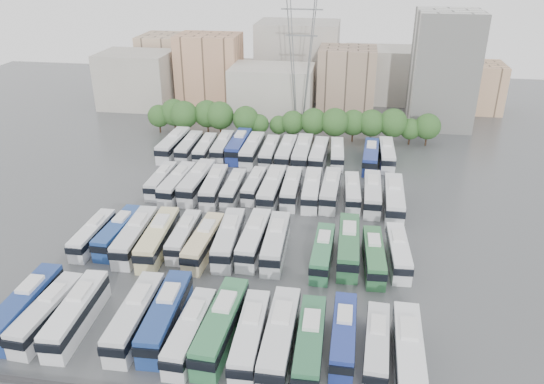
% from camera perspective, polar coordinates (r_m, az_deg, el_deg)
% --- Properties ---
extents(ground, '(220.00, 220.00, 0.00)m').
position_cam_1_polar(ground, '(79.97, -2.45, -4.36)').
color(ground, '#424447').
rests_on(ground, ground).
extents(tree_line, '(64.35, 7.75, 7.89)m').
position_cam_1_polar(tree_line, '(116.57, 1.17, 7.79)').
color(tree_line, black).
rests_on(tree_line, ground).
extents(city_buildings, '(102.00, 35.00, 20.00)m').
position_cam_1_polar(city_buildings, '(145.04, 0.19, 12.73)').
color(city_buildings, '#9E998E').
rests_on(city_buildings, ground).
extents(apartment_tower, '(14.00, 14.00, 26.00)m').
position_cam_1_polar(apartment_tower, '(130.28, 17.97, 12.38)').
color(apartment_tower, silver).
rests_on(apartment_tower, ground).
extents(electricity_pylon, '(9.00, 6.91, 33.83)m').
position_cam_1_polar(electricity_pylon, '(120.45, 3.15, 15.31)').
color(electricity_pylon, slate).
rests_on(electricity_pylon, ground).
extents(bus_r0_s0, '(2.89, 12.95, 4.06)m').
position_cam_1_polar(bus_r0_s0, '(67.97, -25.01, -11.02)').
color(bus_r0_s0, navy).
rests_on(bus_r0_s0, ground).
extents(bus_r0_s1, '(3.20, 12.17, 3.78)m').
position_cam_1_polar(bus_r0_s1, '(66.11, -23.01, -11.84)').
color(bus_r0_s1, silver).
rests_on(bus_r0_s1, ground).
extents(bus_r0_s2, '(3.31, 12.79, 3.98)m').
position_cam_1_polar(bus_r0_s2, '(64.69, -20.30, -12.11)').
color(bus_r0_s2, silver).
rests_on(bus_r0_s2, ground).
extents(bus_r0_s4, '(3.07, 12.94, 4.04)m').
position_cam_1_polar(bus_r0_s4, '(62.28, -14.47, -12.78)').
color(bus_r0_s4, silver).
rests_on(bus_r0_s4, ground).
extents(bus_r0_s5, '(3.40, 13.29, 4.14)m').
position_cam_1_polar(bus_r0_s5, '(61.55, -11.35, -12.88)').
color(bus_r0_s5, navy).
rests_on(bus_r0_s5, ground).
extents(bus_r0_s6, '(2.96, 11.93, 3.72)m').
position_cam_1_polar(bus_r0_s6, '(59.36, -8.75, -14.56)').
color(bus_r0_s6, silver).
rests_on(bus_r0_s6, ground).
extents(bus_r0_s7, '(3.59, 13.61, 4.23)m').
position_cam_1_polar(bus_r0_s7, '(59.29, -5.49, -14.08)').
color(bus_r0_s7, '#307045').
rests_on(bus_r0_s7, ground).
extents(bus_r0_s8, '(2.99, 12.37, 3.86)m').
position_cam_1_polar(bus_r0_s8, '(58.08, -2.34, -15.18)').
color(bus_r0_s8, silver).
rests_on(bus_r0_s8, ground).
extents(bus_r0_s9, '(2.96, 13.35, 4.19)m').
position_cam_1_polar(bus_r0_s9, '(57.68, 0.86, -15.29)').
color(bus_r0_s9, silver).
rests_on(bus_r0_s9, ground).
extents(bus_r0_s10, '(2.90, 12.53, 3.92)m').
position_cam_1_polar(bus_r0_s10, '(57.26, 4.10, -15.90)').
color(bus_r0_s10, '#2A6340').
rests_on(bus_r0_s10, ground).
extents(bus_r0_s11, '(2.60, 11.50, 3.60)m').
position_cam_1_polar(bus_r0_s11, '(58.82, 7.70, -14.98)').
color(bus_r0_s11, navy).
rests_on(bus_r0_s11, ground).
extents(bus_r0_s12, '(2.98, 11.25, 3.50)m').
position_cam_1_polar(bus_r0_s12, '(58.25, 11.19, -15.84)').
color(bus_r0_s12, silver).
rests_on(bus_r0_s12, ground).
extents(bus_r0_s13, '(3.00, 12.87, 4.02)m').
position_cam_1_polar(bus_r0_s13, '(57.64, 14.45, -16.42)').
color(bus_r0_s13, silver).
rests_on(bus_r0_s13, ground).
extents(bus_r1_s0, '(2.45, 10.96, 3.43)m').
position_cam_1_polar(bus_r1_s0, '(80.29, -18.72, -4.31)').
color(bus_r1_s0, silver).
rests_on(bus_r1_s0, ground).
extents(bus_r1_s1, '(2.98, 11.88, 3.70)m').
position_cam_1_polar(bus_r1_s1, '(79.58, -16.19, -4.11)').
color(bus_r1_s1, navy).
rests_on(bus_r1_s1, ground).
extents(bus_r1_s2, '(3.24, 12.82, 3.99)m').
position_cam_1_polar(bus_r1_s2, '(77.56, -14.47, -4.58)').
color(bus_r1_s2, silver).
rests_on(bus_r1_s2, ground).
extents(bus_r1_s3, '(3.54, 13.25, 4.12)m').
position_cam_1_polar(bus_r1_s3, '(76.18, -12.14, -4.85)').
color(bus_r1_s3, beige).
rests_on(bus_r1_s3, ground).
extents(bus_r1_s4, '(2.65, 11.17, 3.49)m').
position_cam_1_polar(bus_r1_s4, '(76.68, -9.44, -4.65)').
color(bus_r1_s4, silver).
rests_on(bus_r1_s4, ground).
extents(bus_r1_s5, '(3.18, 12.31, 3.83)m').
position_cam_1_polar(bus_r1_s5, '(74.47, -7.34, -5.32)').
color(bus_r1_s5, beige).
rests_on(bus_r1_s5, ground).
extents(bus_r1_s6, '(3.42, 12.94, 4.02)m').
position_cam_1_polar(bus_r1_s6, '(74.72, -4.66, -4.99)').
color(bus_r1_s6, silver).
rests_on(bus_r1_s6, ground).
extents(bus_r1_s7, '(2.99, 12.68, 3.96)m').
position_cam_1_polar(bus_r1_s7, '(74.56, -1.96, -5.01)').
color(bus_r1_s7, silver).
rests_on(bus_r1_s7, ground).
extents(bus_r1_s8, '(3.03, 12.74, 3.98)m').
position_cam_1_polar(bus_r1_s8, '(73.65, 0.41, -5.40)').
color(bus_r1_s8, silver).
rests_on(bus_r1_s8, ground).
extents(bus_r1_s10, '(2.80, 11.52, 3.59)m').
position_cam_1_polar(bus_r1_s10, '(72.09, 5.47, -6.45)').
color(bus_r1_s10, '#317248').
rests_on(bus_r1_s10, ground).
extents(bus_r1_s11, '(2.97, 13.09, 4.10)m').
position_cam_1_polar(bus_r1_s11, '(73.54, 8.23, -5.69)').
color(bus_r1_s11, '#2B653B').
rests_on(bus_r1_s11, ground).
extents(bus_r1_s12, '(3.12, 11.68, 3.63)m').
position_cam_1_polar(bus_r1_s12, '(72.22, 10.90, -6.76)').
color(bus_r1_s12, '#2D693B').
rests_on(bus_r1_s12, ground).
extents(bus_r1_s13, '(3.09, 11.59, 3.60)m').
position_cam_1_polar(bus_r1_s13, '(73.86, 13.42, -6.25)').
color(bus_r1_s13, white).
rests_on(bus_r1_s13, ground).
extents(bus_r2_s1, '(2.48, 11.21, 3.51)m').
position_cam_1_polar(bus_r2_s1, '(94.88, -11.80, 1.26)').
color(bus_r2_s1, silver).
rests_on(bus_r2_s1, ground).
extents(bus_r2_s2, '(3.24, 12.72, 3.96)m').
position_cam_1_polar(bus_r2_s2, '(92.62, -10.14, 0.94)').
color(bus_r2_s2, silver).
rests_on(bus_r2_s2, ground).
extents(bus_r2_s3, '(3.39, 13.41, 4.18)m').
position_cam_1_polar(bus_r2_s3, '(92.46, -8.06, 1.13)').
color(bus_r2_s3, silver).
rests_on(bus_r2_s3, ground).
extents(bus_r2_s4, '(3.37, 12.63, 3.93)m').
position_cam_1_polar(bus_r2_s4, '(90.70, -6.23, 0.65)').
color(bus_r2_s4, silver).
rests_on(bus_r2_s4, ground).
extents(bus_r2_s5, '(2.44, 11.12, 3.49)m').
position_cam_1_polar(bus_r2_s5, '(90.12, -4.16, 0.42)').
color(bus_r2_s5, silver).
rests_on(bus_r2_s5, ground).
extents(bus_r2_s6, '(2.74, 10.89, 3.39)m').
position_cam_1_polar(bus_r2_s6, '(91.17, -1.92, 0.75)').
color(bus_r2_s6, silver).
rests_on(bus_r2_s6, ground).
extents(bus_r2_s7, '(3.18, 13.25, 4.14)m').
position_cam_1_polar(bus_r2_s7, '(89.00, -0.00, 0.38)').
color(bus_r2_s7, silver).
rests_on(bus_r2_s7, ground).
extents(bus_r2_s8, '(2.79, 12.06, 3.77)m').
position_cam_1_polar(bus_r2_s8, '(89.68, 2.10, 0.44)').
color(bus_r2_s8, silver).
rests_on(bus_r2_s8, ground).
extents(bus_r2_s9, '(2.93, 12.41, 3.88)m').
position_cam_1_polar(bus_r2_s9, '(89.25, 4.29, 0.29)').
color(bus_r2_s9, white).
rests_on(bus_r2_s9, ground).
extents(bus_r2_s10, '(3.11, 12.57, 3.92)m').
position_cam_1_polar(bus_r2_s10, '(89.44, 6.32, 0.27)').
color(bus_r2_s10, silver).
rests_on(bus_r2_s10, ground).
extents(bus_r2_s11, '(3.00, 11.37, 3.53)m').
position_cam_1_polar(bus_r2_s11, '(89.47, 8.62, 0.01)').
color(bus_r2_s11, silver).
rests_on(bus_r2_s11, ground).
extents(bus_r2_s12, '(2.84, 12.70, 3.98)m').
position_cam_1_polar(bus_r2_s12, '(89.14, 10.73, -0.10)').
color(bus_r2_s12, silver).
rests_on(bus_r2_s12, ground).
extents(bus_r2_s13, '(3.15, 13.54, 4.24)m').
position_cam_1_polar(bus_r2_s13, '(87.65, 12.98, -0.69)').
color(bus_r2_s13, silver).
rests_on(bus_r2_s13, ground).
extents(bus_r3_s0, '(3.28, 13.50, 4.21)m').
position_cam_1_polar(bus_r3_s0, '(110.46, -10.55, 5.06)').
color(bus_r3_s0, silver).
rests_on(bus_r3_s0, ground).
extents(bus_r3_s1, '(2.76, 12.08, 3.78)m').
position_cam_1_polar(bus_r3_s1, '(109.20, -8.88, 4.82)').
color(bus_r3_s1, silver).
rests_on(bus_r3_s1, ground).
extents(bus_r3_s2, '(2.98, 11.79, 3.67)m').
position_cam_1_polar(bus_r3_s2, '(107.92, -7.19, 4.65)').
color(bus_r3_s2, silver).
rests_on(bus_r3_s2, ground).
extents(bus_r3_s3, '(3.08, 12.34, 3.85)m').
position_cam_1_polar(bus_r3_s3, '(108.39, -5.32, 4.89)').
color(bus_r3_s3, silver).
rests_on(bus_r3_s3, ground).
extents(bus_r3_s4, '(2.90, 13.31, 4.18)m').
position_cam_1_polar(bus_r3_s4, '(108.24, -3.58, 5.01)').
color(bus_r3_s4, navy).
rests_on(bus_r3_s4, ground).
extents(bus_r3_s5, '(2.96, 13.12, 4.11)m').
position_cam_1_polar(bus_r3_s5, '(106.02, -2.14, 4.58)').
color(bus_r3_s5, silver).
rests_on(bus_r3_s5, ground).
extents(bus_r3_s6, '(2.76, 12.19, 3.82)m').
position_cam_1_polar(bus_r3_s6, '(105.25, -0.26, 4.35)').
color(bus_r3_s6, silver).
rests_on(bus_r3_s6, ground).
extents(bus_r3_s7, '(2.98, 12.71, 3.97)m').
position_cam_1_polar(bus_r3_s7, '(104.82, 1.56, 4.30)').
color(bus_r3_s7, silver).
rests_on(bus_r3_s7, ground).
extents(bus_r3_s8, '(3.06, 13.67, 4.28)m').
position_cam_1_polar(bus_r3_s8, '(104.32, 3.30, 4.25)').
color(bus_r3_s8, silver).
rests_on(bus_r3_s8, ground).
extents(bus_r3_s9, '(3.15, 12.71, 3.96)m').
position_cam_1_polar(bus_r3_s9, '(104.21, 5.06, 4.07)').
color(bus_r3_s9, silver).
rests_on(bus_r3_s9, ground).
extents(bus_r3_s10, '(3.11, 11.72, 3.64)m').
position_cam_1_polar(bus_r3_s10, '(105.39, 7.01, 4.14)').
color(bus_r3_s10, silver).
rests_on(bus_r3_s10, ground).
extents(bus_r3_s12, '(3.38, 12.89, 4.01)m').
position_cam_1_polar(bus_r3_s12, '(104.59, 10.57, 3.82)').
color(bus_r3_s12, navy).
rests_on(bus_r3_s12, ground).
extents(bus_r3_s13, '(2.89, 12.41, 3.88)m').
position_cam_1_polar(bus_r3_s13, '(106.43, 12.24, 4.02)').
color(bus_r3_s13, silver).
rests_on(bus_r3_s13, ground).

